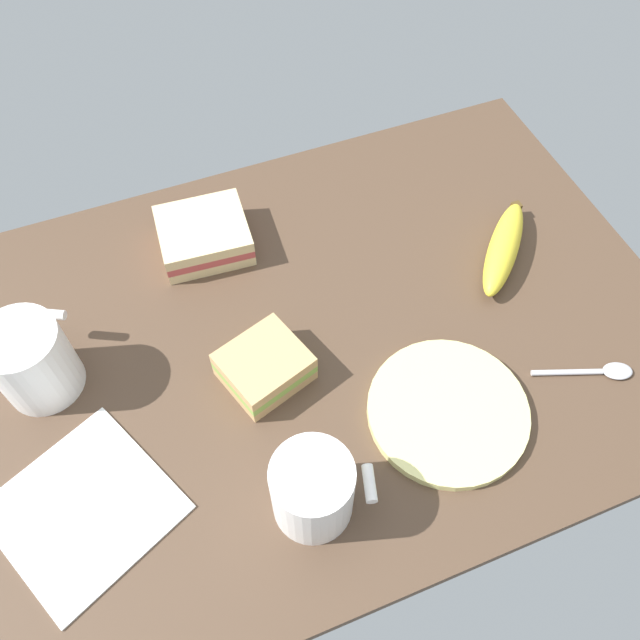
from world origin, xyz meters
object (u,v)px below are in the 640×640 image
object	(u,v)px
sandwich_side	(264,367)
banana	(504,248)
paper_napkin	(84,509)
coffee_mug_black	(313,490)
coffee_mug_milky	(32,360)
sandwich_main	(204,236)
spoon	(598,371)
plate_of_food	(448,411)

from	to	relation	value
sandwich_side	banana	size ratio (longest dim) A/B	0.76
paper_napkin	coffee_mug_black	bearing A→B (deg)	159.60
coffee_mug_milky	sandwich_main	distance (cm)	27.41
banana	sandwich_side	bearing A→B (deg)	9.09
coffee_mug_milky	coffee_mug_black	bearing A→B (deg)	133.59
paper_napkin	banana	bearing A→B (deg)	-166.62
banana	coffee_mug_milky	bearing A→B (deg)	-2.81
sandwich_main	sandwich_side	world-z (taller)	same
banana	sandwich_main	bearing A→B (deg)	-24.23
coffee_mug_black	coffee_mug_milky	size ratio (longest dim) A/B	0.95
coffee_mug_milky	paper_napkin	distance (cm)	17.82
banana	paper_napkin	distance (cm)	60.71
spoon	paper_napkin	distance (cm)	61.09
sandwich_main	spoon	size ratio (longest dim) A/B	1.04
coffee_mug_black	banana	distance (cm)	42.68
coffee_mug_milky	sandwich_side	distance (cm)	26.34
plate_of_food	sandwich_main	size ratio (longest dim) A/B	1.50
sandwich_main	paper_napkin	distance (cm)	37.88
coffee_mug_milky	paper_napkin	world-z (taller)	coffee_mug_milky
plate_of_food	sandwich_side	distance (cm)	22.00
coffee_mug_milky	spoon	distance (cm)	66.50
banana	paper_napkin	bearing A→B (deg)	13.38
spoon	sandwich_main	bearing A→B (deg)	-43.53
plate_of_food	banana	bearing A→B (deg)	-134.23
coffee_mug_milky	plate_of_food	bearing A→B (deg)	153.67
sandwich_side	banana	xyz separation A→B (cm)	(-35.76, -5.72, -0.26)
plate_of_food	sandwich_main	xyz separation A→B (cm)	(19.14, -34.75, 1.60)
sandwich_main	spoon	bearing A→B (deg)	136.47
coffee_mug_black	plate_of_food	bearing A→B (deg)	-166.56
sandwich_side	paper_napkin	bearing A→B (deg)	19.68
coffee_mug_milky	sandwich_side	bearing A→B (deg)	160.59
plate_of_food	banana	size ratio (longest dim) A/B	1.24
banana	spoon	xyz separation A→B (cm)	(-1.76, 20.09, -1.56)
coffee_mug_black	coffee_mug_milky	distance (cm)	35.28
coffee_mug_black	spoon	size ratio (longest dim) A/B	0.91
spoon	sandwich_side	bearing A→B (deg)	-20.95
coffee_mug_black	paper_napkin	distance (cm)	24.92
plate_of_food	spoon	xyz separation A→B (cm)	(-19.45, 1.91, -0.22)
plate_of_food	coffee_mug_black	xyz separation A→B (cm)	(18.41, 4.40, 4.30)
banana	spoon	size ratio (longest dim) A/B	1.25
sandwich_side	banana	world-z (taller)	sandwich_side
paper_napkin	spoon	bearing A→B (deg)	174.33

